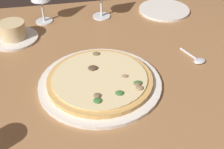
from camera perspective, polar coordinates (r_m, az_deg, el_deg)
dining_table at (r=82.56cm, az=2.20°, el=-2.46°), size 150.00×110.00×4.00cm
pizza_main at (r=79.40cm, az=-2.27°, el=-1.37°), size 32.93×32.93×3.35cm
ramekin_on_saucer at (r=103.92cm, az=-18.40°, el=7.56°), size 15.66×15.66×6.18cm
side_plate at (r=120.93cm, az=9.95°, el=12.11°), size 19.61×19.61×0.90cm
spoon at (r=92.73cm, az=15.94°, el=2.83°), size 5.55×9.89×1.00cm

